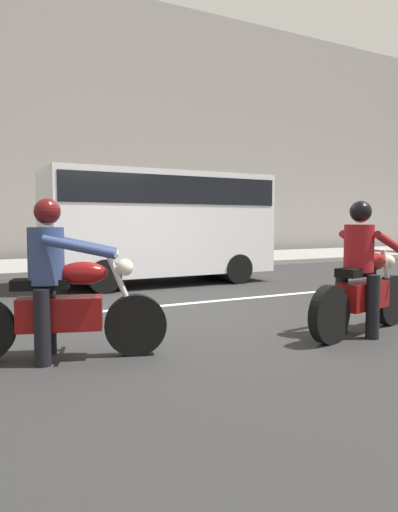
{
  "coord_description": "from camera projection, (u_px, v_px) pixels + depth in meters",
  "views": [
    {
      "loc": [
        -2.95,
        -5.85,
        1.33
      ],
      "look_at": [
        0.11,
        -0.05,
        0.85
      ],
      "focal_mm": 32.7,
      "sensor_mm": 36.0,
      "label": 1
    }
  ],
  "objects": [
    {
      "name": "street_sign_post",
      "position": [
        82.0,
        216.0,
        12.7
      ],
      "size": [
        0.44,
        0.08,
        2.23
      ],
      "color": "gray",
      "rests_on": "sidewalk_slab"
    },
    {
      "name": "building_facade",
      "position": [
        44.0,
        124.0,
        16.33
      ],
      "size": [
        40.0,
        1.4,
        9.54
      ],
      "primitive_type": "cube",
      "color": "gray",
      "rests_on": "ground_plane"
    },
    {
      "name": "ground_plane",
      "position": [
        191.0,
        316.0,
        6.63
      ],
      "size": [
        80.0,
        80.0,
        0.0
      ],
      "primitive_type": "plane",
      "color": "#292929"
    },
    {
      "name": "parked_van_white",
      "position": [
        158.0,
        220.0,
        10.09
      ],
      "size": [
        4.78,
        1.96,
        2.37
      ],
      "color": "silver",
      "rests_on": "ground_plane"
    },
    {
      "name": "sidewalk_slab",
      "position": [
        68.0,
        265.0,
        13.68
      ],
      "size": [
        40.0,
        4.4,
        0.14
      ],
      "primitive_type": "cube",
      "color": "gray",
      "rests_on": "ground_plane"
    },
    {
      "name": "motorcycle_with_rider_crimson",
      "position": [
        363.0,
        280.0,
        5.52
      ],
      "size": [
        2.03,
        0.79,
        1.58
      ],
      "color": "black",
      "rests_on": "ground_plane"
    },
    {
      "name": "motorcycle_with_rider_denim_blue",
      "position": [
        59.0,
        294.0,
        4.5
      ],
      "size": [
        2.0,
        0.89,
        1.56
      ],
      "color": "black",
      "rests_on": "ground_plane"
    },
    {
      "name": "lane_marking_stripe",
      "position": [
        219.0,
        301.0,
        7.88
      ],
      "size": [
        18.0,
        0.14,
        0.01
      ],
      "primitive_type": "cube",
      "color": "silver",
      "rests_on": "ground_plane"
    }
  ]
}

